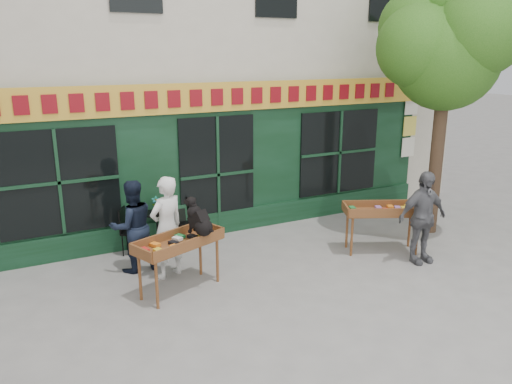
{
  "coord_description": "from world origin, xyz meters",
  "views": [
    {
      "loc": [
        -4.03,
        -7.36,
        3.87
      ],
      "look_at": [
        -0.0,
        0.5,
        1.41
      ],
      "focal_mm": 35.0,
      "sensor_mm": 36.0,
      "label": 1
    }
  ],
  "objects_px": {
    "book_cart_center": "(179,245)",
    "man_left": "(133,226)",
    "dog": "(199,216)",
    "book_cart_right": "(383,212)",
    "bistro_table": "(157,222)",
    "man_right": "(422,217)",
    "woman": "(167,227)"
  },
  "relations": [
    {
      "from": "book_cart_center",
      "to": "bistro_table",
      "type": "relative_size",
      "value": 2.13
    },
    {
      "from": "bistro_table",
      "to": "book_cart_right",
      "type": "bearing_deg",
      "value": -29.66
    },
    {
      "from": "woman",
      "to": "man_right",
      "type": "distance_m",
      "value": 4.74
    },
    {
      "from": "book_cart_center",
      "to": "book_cart_right",
      "type": "xyz_separation_m",
      "value": [
        4.17,
        -0.17,
        0.0
      ]
    },
    {
      "from": "book_cart_center",
      "to": "man_left",
      "type": "relative_size",
      "value": 0.95
    },
    {
      "from": "book_cart_center",
      "to": "woman",
      "type": "height_order",
      "value": "woman"
    },
    {
      "from": "woman",
      "to": "man_left",
      "type": "bearing_deg",
      "value": -68.62
    },
    {
      "from": "book_cart_center",
      "to": "man_left",
      "type": "xyz_separation_m",
      "value": [
        -0.48,
        1.18,
        0.03
      ]
    },
    {
      "from": "woman",
      "to": "book_cart_right",
      "type": "relative_size",
      "value": 1.14
    },
    {
      "from": "book_cart_right",
      "to": "dog",
      "type": "bearing_deg",
      "value": -157.17
    },
    {
      "from": "man_right",
      "to": "dog",
      "type": "bearing_deg",
      "value": 172.72
    },
    {
      "from": "woman",
      "to": "bistro_table",
      "type": "height_order",
      "value": "woman"
    },
    {
      "from": "book_cart_right",
      "to": "man_left",
      "type": "relative_size",
      "value": 0.95
    },
    {
      "from": "book_cart_center",
      "to": "man_right",
      "type": "bearing_deg",
      "value": -32.66
    },
    {
      "from": "man_right",
      "to": "man_left",
      "type": "relative_size",
      "value": 1.04
    },
    {
      "from": "man_right",
      "to": "bistro_table",
      "type": "bearing_deg",
      "value": 149.49
    },
    {
      "from": "bistro_table",
      "to": "man_left",
      "type": "relative_size",
      "value": 0.45
    },
    {
      "from": "dog",
      "to": "woman",
      "type": "relative_size",
      "value": 0.33
    },
    {
      "from": "bistro_table",
      "to": "man_left",
      "type": "xyz_separation_m",
      "value": [
        -0.7,
        -0.9,
        0.31
      ]
    },
    {
      "from": "book_cart_right",
      "to": "man_left",
      "type": "distance_m",
      "value": 4.85
    },
    {
      "from": "bistro_table",
      "to": "man_right",
      "type": "bearing_deg",
      "value": -35.2
    },
    {
      "from": "man_right",
      "to": "book_cart_right",
      "type": "bearing_deg",
      "value": 116.49
    },
    {
      "from": "book_cart_right",
      "to": "bistro_table",
      "type": "xyz_separation_m",
      "value": [
        -3.95,
        2.25,
        -0.28
      ]
    },
    {
      "from": "man_right",
      "to": "woman",
      "type": "bearing_deg",
      "value": 165.3
    },
    {
      "from": "man_right",
      "to": "bistro_table",
      "type": "xyz_separation_m",
      "value": [
        -4.25,
        3.0,
        -0.35
      ]
    },
    {
      "from": "book_cart_center",
      "to": "bistro_table",
      "type": "height_order",
      "value": "book_cart_center"
    },
    {
      "from": "book_cart_center",
      "to": "man_left",
      "type": "distance_m",
      "value": 1.27
    },
    {
      "from": "dog",
      "to": "man_left",
      "type": "relative_size",
      "value": 0.35
    },
    {
      "from": "bistro_table",
      "to": "man_left",
      "type": "height_order",
      "value": "man_left"
    },
    {
      "from": "man_left",
      "to": "book_cart_right",
      "type": "bearing_deg",
      "value": 158.21
    },
    {
      "from": "dog",
      "to": "book_cart_right",
      "type": "relative_size",
      "value": 0.37
    },
    {
      "from": "book_cart_right",
      "to": "bistro_table",
      "type": "relative_size",
      "value": 2.13
    }
  ]
}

